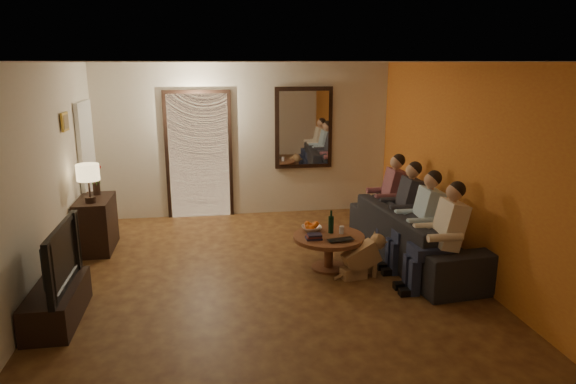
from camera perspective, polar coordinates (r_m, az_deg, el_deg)
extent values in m
cube|color=#452212|center=(6.32, -2.29, -10.04)|extent=(5.00, 6.00, 0.01)
cube|color=white|center=(5.77, -2.55, 14.24)|extent=(5.00, 6.00, 0.01)
cube|color=beige|center=(8.85, -4.71, 5.73)|extent=(5.00, 0.02, 2.60)
cube|color=beige|center=(3.09, 4.26, -10.57)|extent=(5.00, 0.02, 2.60)
cube|color=beige|center=(6.15, -26.21, 0.57)|extent=(0.02, 6.00, 2.60)
cube|color=beige|center=(6.67, 19.45, 2.19)|extent=(0.02, 6.00, 2.60)
cube|color=#C65D21|center=(6.67, 19.37, 2.19)|extent=(0.01, 6.00, 2.60)
cube|color=#FFE0A5|center=(8.85, -9.85, 3.92)|extent=(1.00, 0.06, 2.10)
cube|color=black|center=(8.84, -9.85, 3.91)|extent=(1.12, 0.04, 2.22)
cube|color=silver|center=(8.88, -8.20, 3.04)|extent=(0.45, 0.03, 1.70)
cube|color=black|center=(8.91, 1.75, 7.13)|extent=(1.00, 0.05, 1.40)
cube|color=white|center=(8.89, 1.79, 7.11)|extent=(0.86, 0.02, 1.26)
cube|color=white|center=(8.38, -21.31, 2.38)|extent=(0.06, 0.85, 2.04)
cube|color=#B28C33|center=(7.29, -23.56, 7.17)|extent=(0.03, 0.28, 0.24)
cube|color=brown|center=(7.29, -23.45, 7.18)|extent=(0.01, 0.22, 0.18)
cube|color=black|center=(7.76, -20.51, -3.36)|extent=(0.45, 0.85, 0.75)
cube|color=black|center=(5.90, -24.26, -11.25)|extent=(0.45, 1.10, 0.37)
imported|color=black|center=(5.71, -24.78, -6.60)|extent=(1.14, 0.15, 0.65)
imported|color=black|center=(7.07, 14.31, -4.65)|extent=(2.59, 1.23, 0.73)
cylinder|color=brown|center=(6.67, 4.53, -6.66)|extent=(1.07, 1.07, 0.45)
imported|color=white|center=(6.75, 2.64, -4.07)|extent=(0.26, 0.26, 0.06)
cylinder|color=silver|center=(6.67, 5.98, -4.20)|extent=(0.06, 0.06, 0.10)
imported|color=black|center=(6.36, 6.04, -5.48)|extent=(0.36, 0.26, 0.03)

